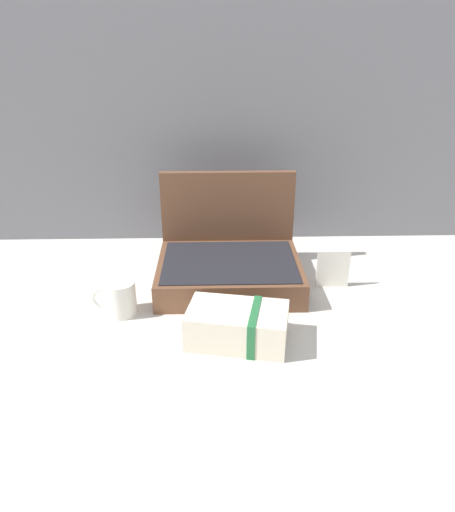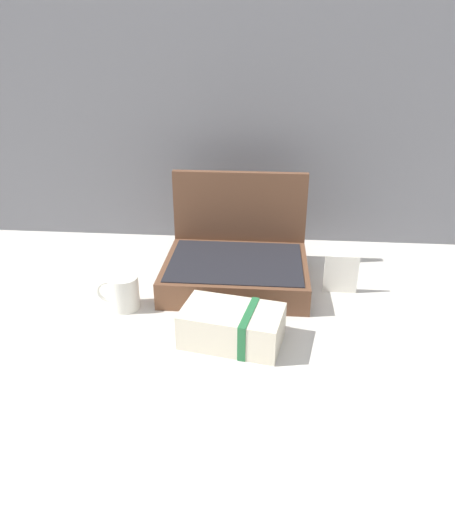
% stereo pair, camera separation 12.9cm
% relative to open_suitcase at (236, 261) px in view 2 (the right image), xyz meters
% --- Properties ---
extents(ground_plane, '(6.00, 6.00, 0.00)m').
position_rel_open_suitcase_xyz_m(ground_plane, '(-0.02, -0.20, -0.07)').
color(ground_plane, beige).
extents(back_wall, '(3.20, 0.06, 1.40)m').
position_rel_open_suitcase_xyz_m(back_wall, '(-0.02, 0.38, 0.63)').
color(back_wall, slate).
rests_on(back_wall, ground_plane).
extents(open_suitcase, '(0.44, 0.36, 0.32)m').
position_rel_open_suitcase_xyz_m(open_suitcase, '(0.00, 0.00, 0.00)').
color(open_suitcase, brown).
rests_on(open_suitcase, ground_plane).
extents(cream_toiletry_bag, '(0.28, 0.19, 0.10)m').
position_rel_open_suitcase_xyz_m(cream_toiletry_bag, '(0.01, -0.34, -0.02)').
color(cream_toiletry_bag, beige).
rests_on(cream_toiletry_bag, ground_plane).
extents(coffee_mug, '(0.12, 0.08, 0.10)m').
position_rel_open_suitcase_xyz_m(coffee_mug, '(-0.31, -0.20, -0.02)').
color(coffee_mug, silver).
rests_on(coffee_mug, ground_plane).
extents(info_card_left, '(0.10, 0.01, 0.12)m').
position_rel_open_suitcase_xyz_m(info_card_left, '(0.32, -0.05, -0.01)').
color(info_card_left, white).
rests_on(info_card_left, ground_plane).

